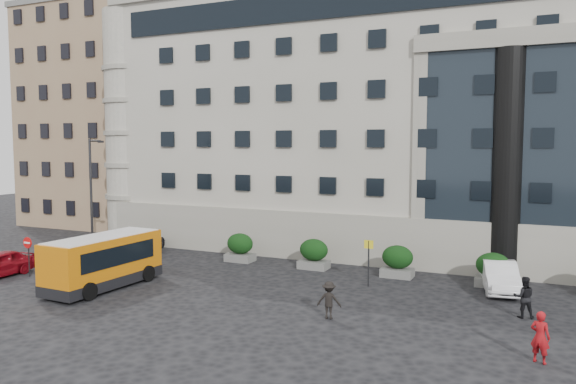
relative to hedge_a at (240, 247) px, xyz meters
The scene contains 21 objects.
ground 8.81m from the hedge_a, 62.85° to the right, with size 120.00×120.00×0.00m, color black.
civic_building 19.15m from the hedge_a, 54.85° to the left, with size 44.00×24.00×18.00m, color #9D998A.
entrance_column 17.13m from the hedge_a, ahead, with size 1.80×1.80×13.00m, color black.
apartment_near 25.12m from the hedge_a, 148.62° to the left, with size 14.00×14.00×20.00m, color #8F6F53.
apartment_far 39.27m from the hedge_a, 127.29° to the left, with size 13.00×13.00×22.00m, color #82694C.
hedge_a is the anchor object (origin of this frame).
hedge_b 5.20m from the hedge_a, ahead, with size 1.80×1.26×1.84m.
hedge_c 10.40m from the hedge_a, ahead, with size 1.80×1.26×1.84m.
hedge_d 15.60m from the hedge_a, ahead, with size 1.80×1.26×1.84m.
street_lamp 9.89m from the hedge_a, 148.84° to the right, with size 1.16×0.18×8.00m.
bus_stop_sign 9.94m from the hedge_a, 16.42° to the right, with size 0.50×0.08×2.52m.
no_entry_sign 12.64m from the hedge_a, 135.52° to the right, with size 0.64×0.16×2.32m.
minibus 9.55m from the hedge_a, 109.99° to the right, with size 2.79×6.81×2.81m.
red_truck 12.12m from the hedge_a, 130.70° to the left, with size 3.69×5.94×2.97m.
parked_car_b 7.65m from the hedge_a, behind, with size 1.48×4.24×1.40m, color black.
parked_car_c 8.77m from the hedge_a, 159.42° to the left, with size 1.71×4.21×1.22m, color black.
parked_car_d 9.61m from the hedge_a, 141.35° to the left, with size 2.40×5.21×1.45m, color black.
white_taxi 16.03m from the hedge_a, ahead, with size 1.64×4.69×1.55m, color white.
pedestrian_a 20.83m from the hedge_a, 30.23° to the right, with size 0.68×0.45×1.86m, color #A31015.
pedestrian_b 18.07m from the hedge_a, 16.68° to the right, with size 0.90×0.70×1.85m, color black.
pedestrian_c 13.04m from the hedge_a, 43.11° to the right, with size 1.08×0.62×1.67m, color black.
Camera 1 is at (13.92, -23.80, 7.72)m, focal length 35.00 mm.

